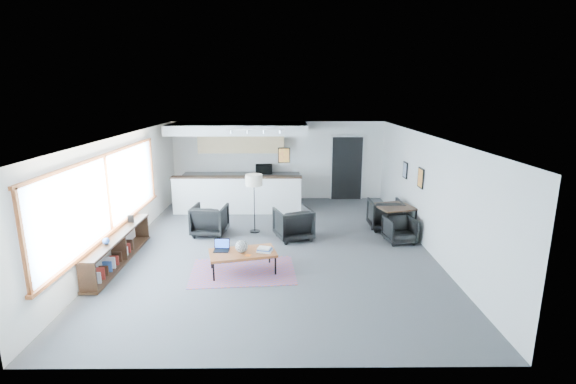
{
  "coord_description": "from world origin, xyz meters",
  "views": [
    {
      "loc": [
        0.22,
        -9.32,
        3.57
      ],
      "look_at": [
        0.3,
        0.4,
        1.21
      ],
      "focal_mm": 26.0,
      "sensor_mm": 36.0,
      "label": 1
    }
  ],
  "objects_px": {
    "book_stack": "(265,250)",
    "ceramic_pot": "(242,246)",
    "armchair_right": "(293,222)",
    "dining_table": "(394,208)",
    "dining_chair_near": "(400,230)",
    "microwave": "(264,168)",
    "armchair_left": "(210,218)",
    "floor_lamp": "(254,182)",
    "dining_chair_far": "(385,215)",
    "coffee_table": "(243,253)",
    "laptop": "(222,247)"
  },
  "relations": [
    {
      "from": "book_stack",
      "to": "ceramic_pot",
      "type": "bearing_deg",
      "value": -174.86
    },
    {
      "from": "armchair_right",
      "to": "dining_table",
      "type": "relative_size",
      "value": 0.79
    },
    {
      "from": "book_stack",
      "to": "dining_table",
      "type": "bearing_deg",
      "value": 35.64
    },
    {
      "from": "dining_chair_near",
      "to": "microwave",
      "type": "distance_m",
      "value": 5.31
    },
    {
      "from": "armchair_left",
      "to": "dining_chair_near",
      "type": "xyz_separation_m",
      "value": [
        4.69,
        -0.6,
        -0.13
      ]
    },
    {
      "from": "book_stack",
      "to": "floor_lamp",
      "type": "height_order",
      "value": "floor_lamp"
    },
    {
      "from": "floor_lamp",
      "to": "dining_chair_far",
      "type": "xyz_separation_m",
      "value": [
        3.45,
        0.26,
        -0.96
      ]
    },
    {
      "from": "coffee_table",
      "to": "armchair_right",
      "type": "relative_size",
      "value": 1.68
    },
    {
      "from": "book_stack",
      "to": "microwave",
      "type": "relative_size",
      "value": 0.64
    },
    {
      "from": "dining_table",
      "to": "dining_chair_far",
      "type": "bearing_deg",
      "value": 104.69
    },
    {
      "from": "laptop",
      "to": "dining_chair_near",
      "type": "height_order",
      "value": "laptop"
    },
    {
      "from": "floor_lamp",
      "to": "dining_chair_near",
      "type": "distance_m",
      "value": 3.79
    },
    {
      "from": "book_stack",
      "to": "floor_lamp",
      "type": "relative_size",
      "value": 0.22
    },
    {
      "from": "book_stack",
      "to": "dining_chair_near",
      "type": "relative_size",
      "value": 0.58
    },
    {
      "from": "microwave",
      "to": "coffee_table",
      "type": "bearing_deg",
      "value": -94.79
    },
    {
      "from": "floor_lamp",
      "to": "dining_table",
      "type": "bearing_deg",
      "value": -2.69
    },
    {
      "from": "book_stack",
      "to": "armchair_right",
      "type": "relative_size",
      "value": 0.4
    },
    {
      "from": "armchair_right",
      "to": "coffee_table",
      "type": "bearing_deg",
      "value": 42.52
    },
    {
      "from": "floor_lamp",
      "to": "armchair_left",
      "type": "bearing_deg",
      "value": -170.43
    },
    {
      "from": "armchair_right",
      "to": "dining_chair_near",
      "type": "relative_size",
      "value": 1.45
    },
    {
      "from": "ceramic_pot",
      "to": "armchair_left",
      "type": "height_order",
      "value": "armchair_left"
    },
    {
      "from": "book_stack",
      "to": "floor_lamp",
      "type": "bearing_deg",
      "value": 98.66
    },
    {
      "from": "dining_table",
      "to": "microwave",
      "type": "distance_m",
      "value": 4.82
    },
    {
      "from": "armchair_right",
      "to": "dining_table",
      "type": "bearing_deg",
      "value": 168.94
    },
    {
      "from": "coffee_table",
      "to": "ceramic_pot",
      "type": "relative_size",
      "value": 5.75
    },
    {
      "from": "armchair_right",
      "to": "dining_chair_near",
      "type": "height_order",
      "value": "armchair_right"
    },
    {
      "from": "ceramic_pot",
      "to": "armchair_right",
      "type": "relative_size",
      "value": 0.29
    },
    {
      "from": "floor_lamp",
      "to": "dining_chair_far",
      "type": "relative_size",
      "value": 2.08
    },
    {
      "from": "armchair_left",
      "to": "microwave",
      "type": "xyz_separation_m",
      "value": [
        1.22,
        3.34,
        0.69
      ]
    },
    {
      "from": "armchair_left",
      "to": "dining_table",
      "type": "height_order",
      "value": "armchair_left"
    },
    {
      "from": "book_stack",
      "to": "dining_chair_near",
      "type": "distance_m",
      "value": 3.6
    },
    {
      "from": "floor_lamp",
      "to": "dining_chair_near",
      "type": "xyz_separation_m",
      "value": [
        3.56,
        -0.79,
        -1.03
      ]
    },
    {
      "from": "dining_chair_far",
      "to": "floor_lamp",
      "type": "bearing_deg",
      "value": 3.98
    },
    {
      "from": "coffee_table",
      "to": "dining_chair_near",
      "type": "bearing_deg",
      "value": 11.36
    },
    {
      "from": "dining_chair_near",
      "to": "ceramic_pot",
      "type": "bearing_deg",
      "value": -163.47
    },
    {
      "from": "ceramic_pot",
      "to": "dining_chair_far",
      "type": "distance_m",
      "value": 4.49
    },
    {
      "from": "coffee_table",
      "to": "laptop",
      "type": "relative_size",
      "value": 4.65
    },
    {
      "from": "laptop",
      "to": "armchair_right",
      "type": "bearing_deg",
      "value": 51.65
    },
    {
      "from": "ceramic_pot",
      "to": "floor_lamp",
      "type": "height_order",
      "value": "floor_lamp"
    },
    {
      "from": "armchair_right",
      "to": "dining_table",
      "type": "distance_m",
      "value": 2.61
    },
    {
      "from": "coffee_table",
      "to": "book_stack",
      "type": "height_order",
      "value": "book_stack"
    },
    {
      "from": "dining_chair_near",
      "to": "microwave",
      "type": "bearing_deg",
      "value": 122.81
    },
    {
      "from": "armchair_right",
      "to": "ceramic_pot",
      "type": "bearing_deg",
      "value": 42.52
    },
    {
      "from": "laptop",
      "to": "armchair_left",
      "type": "xyz_separation_m",
      "value": [
        -0.63,
        2.17,
        -0.07
      ]
    },
    {
      "from": "dining_table",
      "to": "ceramic_pot",
      "type": "bearing_deg",
      "value": -147.43
    },
    {
      "from": "ceramic_pot",
      "to": "armchair_right",
      "type": "height_order",
      "value": "armchair_right"
    },
    {
      "from": "ceramic_pot",
      "to": "dining_chair_near",
      "type": "height_order",
      "value": "ceramic_pot"
    },
    {
      "from": "dining_table",
      "to": "dining_chair_far",
      "type": "distance_m",
      "value": 0.54
    },
    {
      "from": "dining_chair_near",
      "to": "dining_chair_far",
      "type": "bearing_deg",
      "value": 87.57
    },
    {
      "from": "coffee_table",
      "to": "laptop",
      "type": "bearing_deg",
      "value": 152.9
    }
  ]
}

